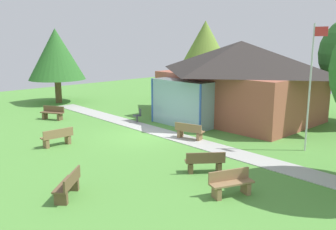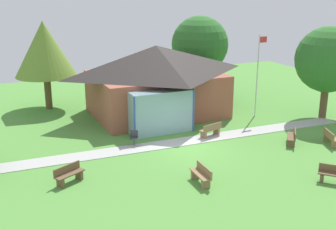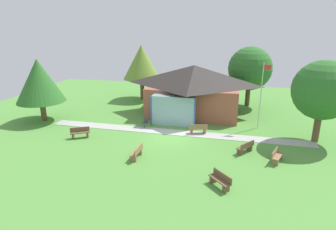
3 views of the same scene
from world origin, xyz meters
TOP-DOWN VIEW (x-y plane):
  - ground_plane at (0.00, 0.00)m, footprint 44.00×44.00m
  - pavilion at (0.83, 6.90)m, footprint 9.65×8.24m
  - footpath at (0.00, 1.11)m, footprint 22.16×1.95m
  - flagpole at (7.02, 3.71)m, footprint 0.64×0.08m
  - bench_front_right at (4.09, -6.67)m, footprint 1.33×1.41m
  - bench_mid_left at (-7.13, -1.57)m, footprint 1.53×1.09m
  - bench_lawn_far_right at (7.63, -2.77)m, footprint 0.97×1.56m
  - bench_mid_right at (5.68, -1.78)m, footprint 1.28×1.45m
  - bench_front_center at (-1.55, -4.14)m, footprint 0.50×1.52m
  - bench_rear_near_path at (2.02, 1.25)m, footprint 1.56×0.81m
  - patio_chair_west at (-2.73, 1.77)m, footprint 0.59×0.59m
  - tree_behind_pavilion_left at (-5.91, 11.58)m, footprint 4.39×4.39m
  - tree_west_hedge at (-12.59, 1.70)m, footprint 4.36×4.36m

SIDE VIEW (x-z plane):
  - ground_plane at x=0.00m, z-range 0.00..0.00m
  - footpath at x=0.00m, z-range 0.00..0.03m
  - bench_front_right at x=4.09m, z-range -0.02..0.82m
  - bench_mid_left at x=-7.13m, z-range -0.02..0.82m
  - bench_lawn_far_right at x=7.63m, z-range -0.02..0.82m
  - bench_mid_right at x=5.68m, z-range -0.02..0.82m
  - bench_front_center at x=-1.55m, z-range -0.02..0.82m
  - bench_rear_near_path at x=2.02m, z-range -0.02..0.82m
  - patio_chair_west at x=-2.73m, z-range -0.01..0.85m
  - pavilion at x=0.83m, z-range 0.10..4.98m
  - flagpole at x=7.02m, z-range 0.29..5.97m
  - tree_west_hedge at x=-12.59m, z-range 0.91..6.69m
  - tree_behind_pavilion_left at x=-5.91m, z-range 1.22..7.66m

